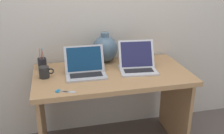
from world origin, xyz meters
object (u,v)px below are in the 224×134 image
(laptop_left, at_px, (85,67))
(pen_cup, at_px, (42,63))
(green_vase, at_px, (105,49))
(coffee_mug, at_px, (44,72))
(laptop_right, at_px, (137,62))
(scissors, at_px, (62,91))

(laptop_left, relative_size, pen_cup, 1.80)
(green_vase, xyz_separation_m, coffee_mug, (-0.55, -0.26, -0.08))
(laptop_right, relative_size, scissors, 2.28)
(pen_cup, bearing_deg, green_vase, 6.13)
(coffee_mug, xyz_separation_m, pen_cup, (-0.02, 0.20, 0.00))
(laptop_right, xyz_separation_m, coffee_mug, (-0.78, 0.00, -0.02))
(laptop_left, xyz_separation_m, scissors, (-0.21, -0.29, -0.06))
(laptop_right, bearing_deg, scissors, -156.67)
(pen_cup, bearing_deg, laptop_left, -30.33)
(green_vase, bearing_deg, pen_cup, -173.87)
(laptop_right, relative_size, pen_cup, 1.81)
(green_vase, bearing_deg, laptop_left, -130.08)
(scissors, bearing_deg, laptop_left, 53.65)
(laptop_left, bearing_deg, scissors, -126.35)
(coffee_mug, bearing_deg, laptop_left, -0.16)
(laptop_left, bearing_deg, coffee_mug, 179.84)
(laptop_left, height_order, coffee_mug, laptop_left)
(green_vase, distance_m, coffee_mug, 0.62)
(laptop_right, bearing_deg, green_vase, 130.49)
(laptop_left, distance_m, coffee_mug, 0.33)
(laptop_left, height_order, laptop_right, laptop_right)
(coffee_mug, relative_size, pen_cup, 0.66)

